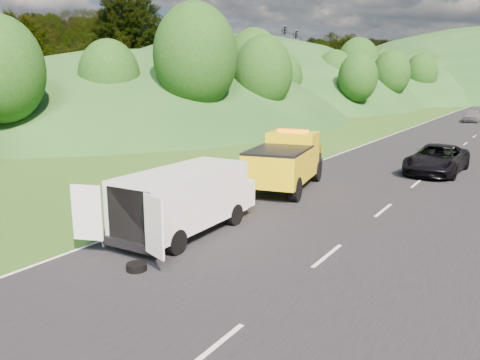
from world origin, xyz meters
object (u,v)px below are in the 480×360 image
Objects in this scene: suitcase at (177,194)px; worker at (159,252)px; spare_tire at (137,271)px; white_van at (187,197)px; child at (193,219)px; tow_truck at (286,161)px; passing_suv at (436,173)px; woman at (221,203)px.

worker is at bearing -54.93° from suitcase.
spare_tire is at bearing -80.65° from worker.
child is at bearing 120.47° from white_van.
worker is at bearing -80.56° from white_van.
tow_truck is 9.99m from worker.
white_van is 2.20m from child.
white_van is at bearing -50.09° from child.
suitcase is 15.40m from passing_suv.
woman is 6.07m from worker.
child is 15.85m from passing_suv.
child is 3.61m from worker.
woman is at bearing 97.23° from worker.
worker is at bearing -60.99° from child.
tow_truck is 11.50m from spare_tire.
tow_truck is at bearing 89.84° from white_van.
passing_suv is (6.25, 14.57, 0.00)m from child.
woman is at bearing 106.60° from spare_tire.
suitcase is (-2.25, 1.73, 0.32)m from child.
woman is 2.69× the size of suitcase.
white_van is 3.76× the size of woman.
passing_suv reaches higher than worker.
child is 1.71× the size of spare_tire.
white_van is 4.38m from woman.
tow_truck reaches higher than suitcase.
worker is 6.23m from suitcase.
worker reaches higher than suitcase.
child is (0.37, -2.48, 0.00)m from woman.
worker is 2.78× the size of spare_tire.
spare_tire is at bearing -171.77° from woman.
tow_truck is at bearing 84.63° from worker.
white_van reaches higher than spare_tire.
tow_truck is 4.29× the size of worker.
passing_suv reaches higher than suitcase.
woman is at bearing 106.06° from child.
worker is (1.69, -5.83, 0.00)m from woman.
woman reaches higher than worker.
worker is at bearing -172.20° from woman.
white_van is 3.70m from spare_tire.
passing_suv reaches higher than spare_tire.
child is 1.53× the size of suitcase.
passing_suv is at bearing -37.08° from woman.
tow_truck is at bearing 58.30° from suitcase.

